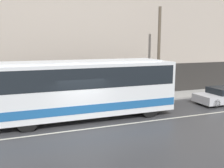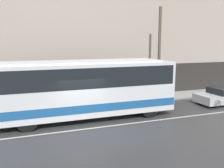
% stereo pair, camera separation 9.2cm
% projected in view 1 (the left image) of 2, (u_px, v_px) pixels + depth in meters
% --- Properties ---
extents(ground_plane, '(60.00, 60.00, 0.00)m').
position_uv_depth(ground_plane, '(85.00, 129.00, 12.80)').
color(ground_plane, '#38383A').
extents(sidewalk, '(60.00, 2.34, 0.13)m').
position_uv_depth(sidewalk, '(67.00, 105.00, 17.56)').
color(sidewalk, '#A09E99').
rests_on(sidewalk, ground_plane).
extents(building_facade, '(60.00, 0.35, 10.38)m').
position_uv_depth(building_facade, '(61.00, 34.00, 17.95)').
color(building_facade, '#B7A899').
rests_on(building_facade, ground_plane).
extents(lane_stripe, '(54.00, 0.14, 0.01)m').
position_uv_depth(lane_stripe, '(85.00, 129.00, 12.80)').
color(lane_stripe, beige).
rests_on(lane_stripe, ground_plane).
extents(transit_bus, '(10.91, 2.49, 3.38)m').
position_uv_depth(transit_bus, '(81.00, 87.00, 14.22)').
color(transit_bus, white).
rests_on(transit_bus, ground_plane).
extents(utility_pole_near, '(0.22, 0.22, 6.85)m').
position_uv_depth(utility_pole_near, '(159.00, 54.00, 18.75)').
color(utility_pole_near, brown).
rests_on(utility_pole_near, sidewalk).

